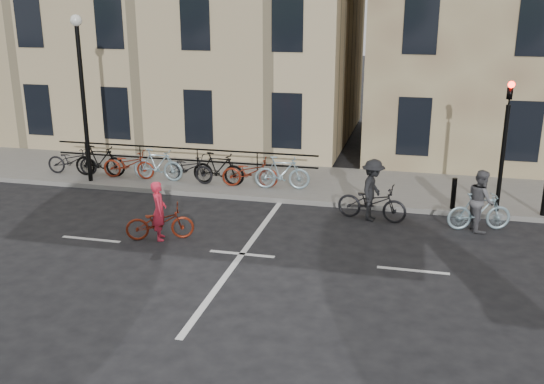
% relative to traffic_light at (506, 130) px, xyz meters
% --- Properties ---
extents(ground, '(120.00, 120.00, 0.00)m').
position_rel_traffic_light_xyz_m(ground, '(-6.20, -4.34, -2.45)').
color(ground, black).
rests_on(ground, ground).
extents(sidewalk, '(46.00, 4.00, 0.15)m').
position_rel_traffic_light_xyz_m(sidewalk, '(-10.20, 1.66, -2.38)').
color(sidewalk, slate).
rests_on(sidewalk, ground).
extents(building_west, '(20.00, 10.00, 10.00)m').
position_rel_traffic_light_xyz_m(building_west, '(-15.20, 8.66, 2.70)').
color(building_west, '#CEB98B').
rests_on(building_west, sidewalk).
extents(traffic_light, '(0.18, 0.30, 3.90)m').
position_rel_traffic_light_xyz_m(traffic_light, '(0.00, 0.00, 0.00)').
color(traffic_light, black).
rests_on(traffic_light, sidewalk).
extents(lamp_post, '(0.36, 0.36, 5.28)m').
position_rel_traffic_light_xyz_m(lamp_post, '(-12.70, 0.06, 1.04)').
color(lamp_post, black).
rests_on(lamp_post, sidewalk).
extents(bollard_east, '(0.14, 0.14, 0.90)m').
position_rel_traffic_light_xyz_m(bollard_east, '(-1.20, -0.09, -1.85)').
color(bollard_east, black).
rests_on(bollard_east, sidewalk).
extents(parked_bikes, '(9.35, 1.23, 1.05)m').
position_rel_traffic_light_xyz_m(parked_bikes, '(-10.07, 0.70, -1.81)').
color(parked_bikes, black).
rests_on(parked_bikes, sidewalk).
extents(cyclist_pink, '(1.81, 1.19, 1.52)m').
position_rel_traffic_light_xyz_m(cyclist_pink, '(-8.49, -3.88, -1.93)').
color(cyclist_pink, maroon).
rests_on(cyclist_pink, ground).
extents(cyclist_grey, '(1.76, 0.93, 1.63)m').
position_rel_traffic_light_xyz_m(cyclist_grey, '(-0.59, -1.27, -1.79)').
color(cyclist_grey, '#8CABB7').
rests_on(cyclist_grey, ground).
extents(cyclist_dark, '(2.02, 1.20, 1.72)m').
position_rel_traffic_light_xyz_m(cyclist_dark, '(-3.40, -1.15, -1.78)').
color(cyclist_dark, black).
rests_on(cyclist_dark, ground).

